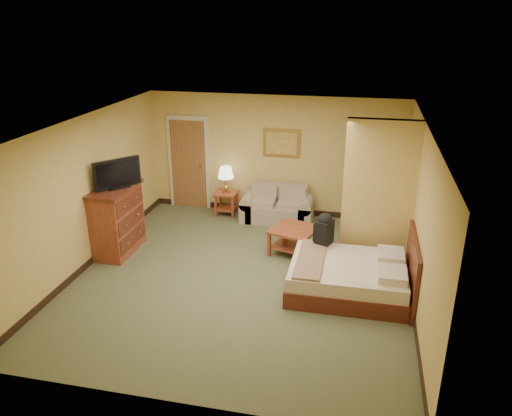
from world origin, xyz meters
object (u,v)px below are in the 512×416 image
(coffee_table, at_px, (294,235))
(dresser, at_px, (117,220))
(loveseat, at_px, (277,209))
(bed, at_px, (352,277))

(coffee_table, distance_m, dresser, 3.26)
(loveseat, relative_size, dresser, 1.20)
(loveseat, bearing_deg, dresser, -141.33)
(loveseat, bearing_deg, bed, -57.78)
(coffee_table, height_order, bed, bed)
(loveseat, relative_size, bed, 0.79)
(coffee_table, relative_size, dresser, 0.77)
(loveseat, distance_m, coffee_table, 1.60)
(dresser, relative_size, bed, 0.66)
(loveseat, xyz_separation_m, bed, (1.68, -2.67, 0.03))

